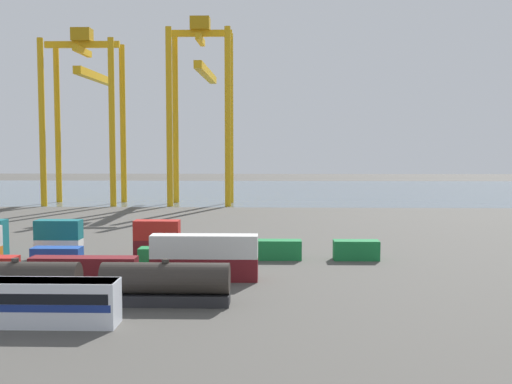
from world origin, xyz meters
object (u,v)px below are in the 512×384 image
object	(u,v)px
gantry_crane_central	(202,92)
shipping_container_20	(356,250)
shipping_container_10	(164,258)
gantry_crane_west	(86,97)

from	to	relation	value
gantry_crane_central	shipping_container_20	bearing A→B (deg)	-69.68
shipping_container_10	gantry_crane_west	distance (m)	95.80
shipping_container_10	gantry_crane_west	world-z (taller)	gantry_crane_west
shipping_container_20	gantry_crane_central	distance (m)	89.27
shipping_container_10	gantry_crane_central	size ratio (longest dim) A/B	0.13
shipping_container_10	gantry_crane_central	distance (m)	90.67
shipping_container_10	gantry_crane_west	bearing A→B (deg)	112.14
shipping_container_10	gantry_crane_west	xyz separation A→B (m)	(-34.75, 85.39, 26.08)
shipping_container_10	gantry_crane_central	bearing A→B (deg)	93.21
shipping_container_10	gantry_crane_central	world-z (taller)	gantry_crane_central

